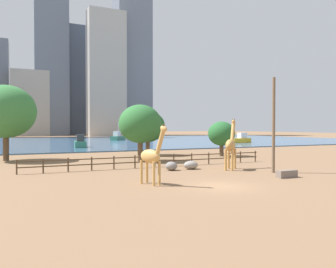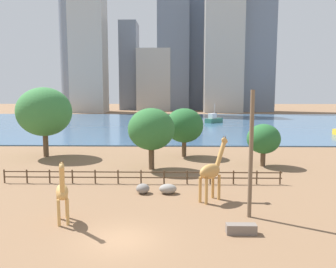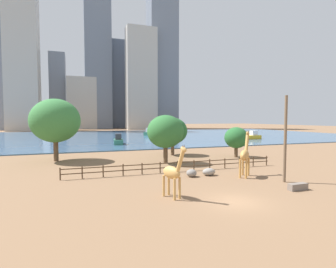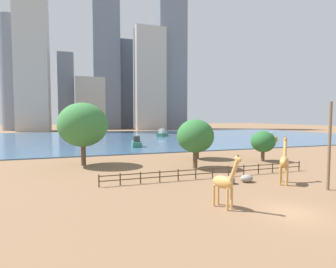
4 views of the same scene
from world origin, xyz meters
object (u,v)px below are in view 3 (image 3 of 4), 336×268
boulder_near_fence (192,173)px  tree_center_broad (166,132)px  tree_right_tall (55,121)px  giraffe_companion (173,173)px  boat_sailboat (252,136)px  boat_ferry (118,141)px  utility_pole (285,139)px  boulder_by_pole (209,172)px  tree_left_large (236,138)px  tree_left_small (173,131)px  boat_tug (150,133)px  feeding_trough (298,187)px  giraffe_tall (245,155)px

boulder_near_fence → tree_center_broad: tree_center_broad is taller
boulder_near_fence → tree_right_tall: size_ratio=0.12×
giraffe_companion → boat_sailboat: giraffe_companion is taller
boulder_near_fence → boat_ferry: boat_ferry is taller
utility_pole → boulder_by_pole: 8.62m
boulder_near_fence → tree_left_large: 17.22m
tree_center_broad → tree_left_small: 8.51m
tree_left_large → tree_right_tall: (-27.67, 5.40, 2.83)m
tree_center_broad → boat_tug: bearing=76.8°
feeding_trough → boulder_by_pole: bearing=119.8°
boat_ferry → tree_left_small: bearing=-156.5°
boat_tug → tree_left_small: bearing=-150.9°
boulder_by_pole → tree_right_tall: bearing=135.8°
tree_left_large → boat_tug: (1.00, 57.57, -2.06)m
giraffe_companion → feeding_trough: bearing=61.7°
utility_pole → boat_ferry: (-10.09, 42.61, -3.24)m
boulder_by_pole → boat_tug: size_ratio=0.24×
tree_center_broad → boat_tug: tree_center_broad is taller
giraffe_companion → utility_pole: size_ratio=0.51×
boat_ferry → boat_sailboat: boat_ferry is taller
giraffe_tall → boat_sailboat: giraffe_tall is taller
utility_pole → tree_left_small: bearing=99.9°
tree_right_tall → feeding_trough: bearing=-48.7°
tree_left_large → tree_right_tall: bearing=169.0°
boat_sailboat → tree_center_broad: bearing=33.6°
tree_left_small → boat_sailboat: bearing=34.4°
giraffe_tall → boulder_by_pole: 4.34m
boat_sailboat → giraffe_tall: bearing=46.5°
utility_pole → tree_right_tall: size_ratio=0.93×
tree_left_small → utility_pole: bearing=-80.1°
utility_pole → boat_tug: size_ratio=1.39×
boulder_by_pole → tree_left_large: (10.87, 10.96, 2.78)m
boat_tug → giraffe_tall: bearing=-146.8°
tree_left_small → boat_ferry: bearing=106.8°
giraffe_tall → boat_ferry: bearing=56.5°
tree_left_small → boat_tug: (10.04, 51.89, -3.07)m
feeding_trough → tree_right_tall: tree_right_tall is taller
giraffe_companion → tree_left_large: tree_left_large is taller
giraffe_companion → tree_left_large: (17.56, 17.43, 1.15)m
boat_sailboat → boat_tug: boat_tug is taller
giraffe_companion → boat_tug: boat_tug is taller
boulder_by_pole → boat_sailboat: (36.13, 40.10, 0.65)m
tree_right_tall → tree_center_broad: bearing=-26.3°
boulder_by_pole → boat_tug: boat_tug is taller
utility_pole → tree_right_tall: tree_right_tall is taller
giraffe_tall → tree_center_broad: size_ratio=0.74×
boulder_near_fence → boat_ferry: (-2.32, 37.41, 0.65)m
utility_pole → boat_ferry: 43.91m
utility_pole → boat_tug: (6.22, 73.73, -3.17)m
giraffe_companion → tree_right_tall: bearing=-176.9°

